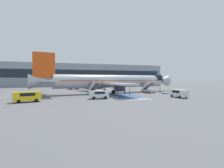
{
  "coord_description": "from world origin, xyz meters",
  "views": [
    {
      "loc": [
        -18.05,
        -52.2,
        4.46
      ],
      "look_at": [
        -1.23,
        -2.04,
        2.96
      ],
      "focal_mm": 28.0,
      "sensor_mm": 36.0,
      "label": 1
    }
  ],
  "objects_px": {
    "airliner": "(112,81)",
    "ground_crew_3": "(118,91)",
    "boarding_stairs_forward": "(148,90)",
    "service_van_2": "(179,93)",
    "boarding_stairs_aft": "(94,92)",
    "ground_crew_1": "(130,91)",
    "ground_crew_2": "(160,89)",
    "service_van_0": "(27,96)",
    "baggage_cart": "(165,93)",
    "fuel_tanker": "(79,85)",
    "terminal_building": "(78,75)",
    "traffic_cone_0": "(145,94)",
    "ground_crew_0": "(125,90)",
    "service_van_1": "(99,94)",
    "traffic_cone_1": "(130,93)"
  },
  "relations": [
    {
      "from": "boarding_stairs_aft",
      "to": "ground_crew_3",
      "type": "xyz_separation_m",
      "value": [
        7.45,
        1.7,
        -0.05
      ]
    },
    {
      "from": "boarding_stairs_aft",
      "to": "ground_crew_3",
      "type": "bearing_deg",
      "value": 3.55
    },
    {
      "from": "service_van_0",
      "to": "traffic_cone_0",
      "type": "xyz_separation_m",
      "value": [
        29.78,
        6.84,
        -0.94
      ]
    },
    {
      "from": "service_van_0",
      "to": "baggage_cart",
      "type": "height_order",
      "value": "service_van_0"
    },
    {
      "from": "baggage_cart",
      "to": "traffic_cone_0",
      "type": "bearing_deg",
      "value": 31.08
    },
    {
      "from": "ground_crew_1",
      "to": "terminal_building",
      "type": "bearing_deg",
      "value": -144.51
    },
    {
      "from": "boarding_stairs_forward",
      "to": "service_van_2",
      "type": "height_order",
      "value": "boarding_stairs_forward"
    },
    {
      "from": "service_van_0",
      "to": "terminal_building",
      "type": "relative_size",
      "value": 0.05
    },
    {
      "from": "airliner",
      "to": "traffic_cone_1",
      "type": "bearing_deg",
      "value": 22.85
    },
    {
      "from": "ground_crew_2",
      "to": "ground_crew_3",
      "type": "bearing_deg",
      "value": -31.2
    },
    {
      "from": "airliner",
      "to": "terminal_building",
      "type": "height_order",
      "value": "terminal_building"
    },
    {
      "from": "traffic_cone_0",
      "to": "airliner",
      "type": "bearing_deg",
      "value": 128.28
    },
    {
      "from": "ground_crew_3",
      "to": "ground_crew_2",
      "type": "bearing_deg",
      "value": 173.6
    },
    {
      "from": "ground_crew_0",
      "to": "traffic_cone_0",
      "type": "xyz_separation_m",
      "value": [
        4.26,
        -5.02,
        -0.77
      ]
    },
    {
      "from": "airliner",
      "to": "ground_crew_3",
      "type": "height_order",
      "value": "airliner"
    },
    {
      "from": "service_van_2",
      "to": "ground_crew_0",
      "type": "bearing_deg",
      "value": -59.34
    },
    {
      "from": "airliner",
      "to": "service_van_0",
      "type": "relative_size",
      "value": 9.15
    },
    {
      "from": "boarding_stairs_aft",
      "to": "ground_crew_1",
      "type": "distance_m",
      "value": 10.93
    },
    {
      "from": "service_van_0",
      "to": "traffic_cone_0",
      "type": "bearing_deg",
      "value": 87.68
    },
    {
      "from": "ground_crew_2",
      "to": "ground_crew_1",
      "type": "bearing_deg",
      "value": -25.47
    },
    {
      "from": "service_van_0",
      "to": "traffic_cone_0",
      "type": "relative_size",
      "value": 9.89
    },
    {
      "from": "service_van_0",
      "to": "ground_crew_0",
      "type": "bearing_deg",
      "value": 99.67
    },
    {
      "from": "boarding_stairs_forward",
      "to": "ground_crew_1",
      "type": "distance_m",
      "value": 8.09
    },
    {
      "from": "service_van_2",
      "to": "ground_crew_3",
      "type": "height_order",
      "value": "service_van_2"
    },
    {
      "from": "service_van_1",
      "to": "ground_crew_0",
      "type": "height_order",
      "value": "service_van_1"
    },
    {
      "from": "service_van_1",
      "to": "service_van_0",
      "type": "bearing_deg",
      "value": -83.86
    },
    {
      "from": "airliner",
      "to": "baggage_cart",
      "type": "distance_m",
      "value": 16.76
    },
    {
      "from": "terminal_building",
      "to": "baggage_cart",
      "type": "bearing_deg",
      "value": -75.76
    },
    {
      "from": "fuel_tanker",
      "to": "service_van_1",
      "type": "bearing_deg",
      "value": -10.21
    },
    {
      "from": "service_van_0",
      "to": "terminal_building",
      "type": "bearing_deg",
      "value": 150.0
    },
    {
      "from": "ground_crew_1",
      "to": "traffic_cone_0",
      "type": "height_order",
      "value": "ground_crew_1"
    },
    {
      "from": "service_van_0",
      "to": "ground_crew_1",
      "type": "height_order",
      "value": "service_van_0"
    },
    {
      "from": "traffic_cone_0",
      "to": "boarding_stairs_aft",
      "type": "bearing_deg",
      "value": 167.27
    },
    {
      "from": "fuel_tanker",
      "to": "ground_crew_3",
      "type": "relative_size",
      "value": 6.56
    },
    {
      "from": "fuel_tanker",
      "to": "traffic_cone_0",
      "type": "distance_m",
      "value": 36.54
    },
    {
      "from": "boarding_stairs_aft",
      "to": "service_van_2",
      "type": "height_order",
      "value": "boarding_stairs_aft"
    },
    {
      "from": "boarding_stairs_forward",
      "to": "service_van_0",
      "type": "relative_size",
      "value": 1.04
    },
    {
      "from": "boarding_stairs_forward",
      "to": "baggage_cart",
      "type": "bearing_deg",
      "value": -70.28
    },
    {
      "from": "service_van_2",
      "to": "terminal_building",
      "type": "distance_m",
      "value": 79.62
    },
    {
      "from": "boarding_stairs_forward",
      "to": "ground_crew_3",
      "type": "bearing_deg",
      "value": 177.6
    },
    {
      "from": "fuel_tanker",
      "to": "terminal_building",
      "type": "relative_size",
      "value": 0.1
    },
    {
      "from": "boarding_stairs_aft",
      "to": "ground_crew_3",
      "type": "height_order",
      "value": "boarding_stairs_aft"
    },
    {
      "from": "fuel_tanker",
      "to": "ground_crew_1",
      "type": "distance_m",
      "value": 31.71
    },
    {
      "from": "boarding_stairs_forward",
      "to": "fuel_tanker",
      "type": "relative_size",
      "value": 0.5
    },
    {
      "from": "ground_crew_0",
      "to": "boarding_stairs_aft",
      "type": "bearing_deg",
      "value": -116.2
    },
    {
      "from": "boarding_stairs_aft",
      "to": "ground_crew_1",
      "type": "xyz_separation_m",
      "value": [
        10.91,
        0.68,
        -0.03
      ]
    },
    {
      "from": "airliner",
      "to": "traffic_cone_0",
      "type": "bearing_deg",
      "value": 28.93
    },
    {
      "from": "airliner",
      "to": "ground_crew_1",
      "type": "bearing_deg",
      "value": 27.79
    },
    {
      "from": "ground_crew_1",
      "to": "airliner",
      "type": "bearing_deg",
      "value": -113.2
    },
    {
      "from": "boarding_stairs_forward",
      "to": "traffic_cone_0",
      "type": "xyz_separation_m",
      "value": [
        -4.5,
        -6.26,
        -0.74
      ]
    }
  ]
}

